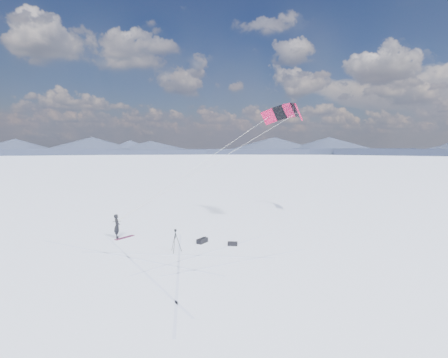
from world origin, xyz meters
name	(u,v)px	position (x,y,z in m)	size (l,w,h in m)	color
ground	(155,251)	(0.00, 0.00, 0.00)	(1800.00, 1800.00, 0.00)	white
horizon_hills	(154,176)	(0.00, 0.00, 4.44)	(704.00, 705.94, 10.16)	#181B32
snow_tracks	(145,254)	(-0.65, -0.35, 0.00)	(14.76, 10.25, 0.01)	#B0BCE1
snowkiter	(117,238)	(-1.93, 3.67, 0.00)	(0.59, 0.39, 1.61)	black
snowboard	(125,238)	(-1.48, 3.50, 0.02)	(1.44, 0.27, 0.04)	maroon
tripod	(175,237)	(1.06, -0.67, 0.86)	(0.58, 0.65, 1.34)	black
gear_bag_a	(202,241)	(3.04, 0.49, 0.15)	(0.84, 0.75, 0.35)	black
gear_bag_b	(233,244)	(4.62, -0.74, 0.12)	(0.67, 0.53, 0.28)	black
power_kite	(284,113)	(11.30, 4.38, 8.82)	(14.31, 5.13, 8.51)	#B9103B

